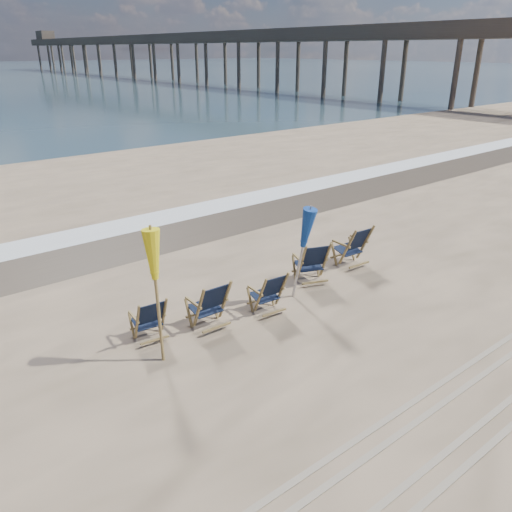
{
  "coord_description": "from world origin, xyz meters",
  "views": [
    {
      "loc": [
        -6.13,
        -5.58,
        5.02
      ],
      "look_at": [
        0.0,
        2.2,
        0.9
      ],
      "focal_mm": 35.0,
      "sensor_mm": 36.0,
      "label": 1
    }
  ],
  "objects_px": {
    "umbrella_blue": "(301,231)",
    "beach_chair_0": "(164,316)",
    "beach_chair_4": "(365,244)",
    "fishing_pier": "(168,51)",
    "beach_chair_3": "(326,261)",
    "beach_chair_1": "(225,301)",
    "umbrella_yellow": "(154,263)",
    "beach_chair_2": "(282,290)"
  },
  "relations": [
    {
      "from": "beach_chair_0",
      "to": "umbrella_blue",
      "type": "relative_size",
      "value": 0.44
    },
    {
      "from": "beach_chair_4",
      "to": "fishing_pier",
      "type": "relative_size",
      "value": 0.01
    },
    {
      "from": "beach_chair_0",
      "to": "umbrella_yellow",
      "type": "distance_m",
      "value": 1.53
    },
    {
      "from": "beach_chair_0",
      "to": "beach_chair_2",
      "type": "height_order",
      "value": "beach_chair_2"
    },
    {
      "from": "beach_chair_3",
      "to": "umbrella_yellow",
      "type": "relative_size",
      "value": 0.45
    },
    {
      "from": "beach_chair_2",
      "to": "fishing_pier",
      "type": "bearing_deg",
      "value": -113.11
    },
    {
      "from": "beach_chair_1",
      "to": "beach_chair_2",
      "type": "xyz_separation_m",
      "value": [
        1.24,
        -0.25,
        -0.05
      ]
    },
    {
      "from": "beach_chair_3",
      "to": "beach_chair_4",
      "type": "xyz_separation_m",
      "value": [
        1.54,
        0.14,
        0.02
      ]
    },
    {
      "from": "beach_chair_4",
      "to": "umbrella_yellow",
      "type": "distance_m",
      "value": 6.14
    },
    {
      "from": "umbrella_yellow",
      "to": "beach_chair_3",
      "type": "bearing_deg",
      "value": 5.31
    },
    {
      "from": "umbrella_yellow",
      "to": "umbrella_blue",
      "type": "distance_m",
      "value": 3.44
    },
    {
      "from": "beach_chair_0",
      "to": "fishing_pier",
      "type": "distance_m",
      "value": 82.87
    },
    {
      "from": "beach_chair_0",
      "to": "beach_chair_2",
      "type": "distance_m",
      "value": 2.46
    },
    {
      "from": "beach_chair_0",
      "to": "beach_chair_2",
      "type": "bearing_deg",
      "value": 172.56
    },
    {
      "from": "beach_chair_0",
      "to": "beach_chair_3",
      "type": "relative_size",
      "value": 0.86
    },
    {
      "from": "umbrella_yellow",
      "to": "umbrella_blue",
      "type": "xyz_separation_m",
      "value": [
        3.43,
        0.18,
        -0.26
      ]
    },
    {
      "from": "beach_chair_0",
      "to": "fishing_pier",
      "type": "relative_size",
      "value": 0.01
    },
    {
      "from": "beach_chair_2",
      "to": "umbrella_blue",
      "type": "height_order",
      "value": "umbrella_blue"
    },
    {
      "from": "umbrella_yellow",
      "to": "fishing_pier",
      "type": "distance_m",
      "value": 83.49
    },
    {
      "from": "beach_chair_1",
      "to": "fishing_pier",
      "type": "distance_m",
      "value": 82.59
    },
    {
      "from": "beach_chair_3",
      "to": "beach_chair_1",
      "type": "bearing_deg",
      "value": 23.86
    },
    {
      "from": "beach_chair_3",
      "to": "umbrella_blue",
      "type": "bearing_deg",
      "value": 33.5
    },
    {
      "from": "beach_chair_2",
      "to": "beach_chair_4",
      "type": "relative_size",
      "value": 0.86
    },
    {
      "from": "umbrella_blue",
      "to": "beach_chair_0",
      "type": "bearing_deg",
      "value": 172.85
    },
    {
      "from": "beach_chair_1",
      "to": "umbrella_blue",
      "type": "bearing_deg",
      "value": 179.65
    },
    {
      "from": "beach_chair_3",
      "to": "umbrella_blue",
      "type": "height_order",
      "value": "umbrella_blue"
    },
    {
      "from": "beach_chair_2",
      "to": "umbrella_blue",
      "type": "relative_size",
      "value": 0.45
    },
    {
      "from": "beach_chair_1",
      "to": "fishing_pier",
      "type": "relative_size",
      "value": 0.01
    },
    {
      "from": "beach_chair_3",
      "to": "beach_chair_4",
      "type": "distance_m",
      "value": 1.54
    },
    {
      "from": "beach_chair_0",
      "to": "umbrella_yellow",
      "type": "xyz_separation_m",
      "value": [
        -0.38,
        -0.56,
        1.37
      ]
    },
    {
      "from": "beach_chair_3",
      "to": "umbrella_yellow",
      "type": "bearing_deg",
      "value": 25.89
    },
    {
      "from": "beach_chair_2",
      "to": "fishing_pier",
      "type": "xyz_separation_m",
      "value": [
        38.08,
        72.76,
        4.17
      ]
    },
    {
      "from": "beach_chair_0",
      "to": "beach_chair_1",
      "type": "height_order",
      "value": "beach_chair_1"
    },
    {
      "from": "beach_chair_2",
      "to": "beach_chair_3",
      "type": "xyz_separation_m",
      "value": [
        1.68,
        0.41,
        0.06
      ]
    },
    {
      "from": "umbrella_blue",
      "to": "umbrella_yellow",
      "type": "bearing_deg",
      "value": -177.01
    },
    {
      "from": "beach_chair_0",
      "to": "beach_chair_1",
      "type": "xyz_separation_m",
      "value": [
        1.16,
        -0.32,
        0.06
      ]
    },
    {
      "from": "beach_chair_0",
      "to": "beach_chair_2",
      "type": "relative_size",
      "value": 0.96
    },
    {
      "from": "beach_chair_4",
      "to": "fishing_pier",
      "type": "bearing_deg",
      "value": -112.85
    },
    {
      "from": "fishing_pier",
      "to": "umbrella_yellow",
      "type": "bearing_deg",
      "value": -119.31
    },
    {
      "from": "umbrella_blue",
      "to": "fishing_pier",
      "type": "distance_m",
      "value": 81.72
    },
    {
      "from": "beach_chair_2",
      "to": "beach_chair_1",
      "type": "bearing_deg",
      "value": -6.71
    },
    {
      "from": "beach_chair_0",
      "to": "beach_chair_1",
      "type": "distance_m",
      "value": 1.2
    }
  ]
}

